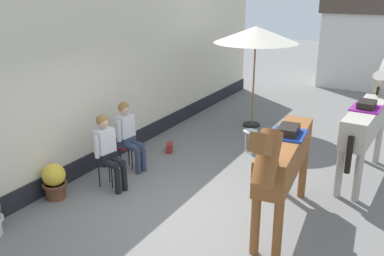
{
  "coord_description": "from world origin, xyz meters",
  "views": [
    {
      "loc": [
        3.16,
        -5.2,
        3.59
      ],
      "look_at": [
        -0.4,
        1.2,
        1.05
      ],
      "focal_mm": 39.31,
      "sensor_mm": 36.0,
      "label": 1
    }
  ],
  "objects_px": {
    "saddled_horse_far": "(367,119)",
    "flower_planter_middle": "(54,181)",
    "cafe_parasol": "(256,35)",
    "seated_visitor_far": "(128,132)",
    "spare_stool_white": "(250,133)",
    "seated_visitor_near": "(107,148)",
    "satchel_bag": "(169,147)",
    "saddled_horse_near": "(283,157)"
  },
  "relations": [
    {
      "from": "saddled_horse_far",
      "to": "satchel_bag",
      "type": "distance_m",
      "value": 4.12
    },
    {
      "from": "cafe_parasol",
      "to": "satchel_bag",
      "type": "bearing_deg",
      "value": -109.94
    },
    {
      "from": "seated_visitor_near",
      "to": "satchel_bag",
      "type": "height_order",
      "value": "seated_visitor_near"
    },
    {
      "from": "seated_visitor_near",
      "to": "saddled_horse_near",
      "type": "bearing_deg",
      "value": 4.74
    },
    {
      "from": "saddled_horse_far",
      "to": "spare_stool_white",
      "type": "height_order",
      "value": "saddled_horse_far"
    },
    {
      "from": "cafe_parasol",
      "to": "flower_planter_middle",
      "type": "bearing_deg",
      "value": -106.13
    },
    {
      "from": "saddled_horse_near",
      "to": "satchel_bag",
      "type": "relative_size",
      "value": 10.7
    },
    {
      "from": "saddled_horse_near",
      "to": "spare_stool_white",
      "type": "xyz_separation_m",
      "value": [
        -1.56,
        2.72,
        -0.76
      ]
    },
    {
      "from": "spare_stool_white",
      "to": "saddled_horse_near",
      "type": "bearing_deg",
      "value": -60.12
    },
    {
      "from": "seated_visitor_near",
      "to": "satchel_bag",
      "type": "xyz_separation_m",
      "value": [
        0.06,
        2.0,
        -0.68
      ]
    },
    {
      "from": "saddled_horse_near",
      "to": "satchel_bag",
      "type": "distance_m",
      "value": 3.7
    },
    {
      "from": "saddled_horse_far",
      "to": "seated_visitor_far",
      "type": "bearing_deg",
      "value": -155.05
    },
    {
      "from": "satchel_bag",
      "to": "seated_visitor_far",
      "type": "bearing_deg",
      "value": 141.7
    },
    {
      "from": "seated_visitor_far",
      "to": "saddled_horse_far",
      "type": "height_order",
      "value": "saddled_horse_far"
    },
    {
      "from": "saddled_horse_far",
      "to": "seated_visitor_near",
      "type": "bearing_deg",
      "value": -145.0
    },
    {
      "from": "seated_visitor_near",
      "to": "seated_visitor_far",
      "type": "relative_size",
      "value": 1.0
    },
    {
      "from": "saddled_horse_far",
      "to": "flower_planter_middle",
      "type": "relative_size",
      "value": 4.69
    },
    {
      "from": "seated_visitor_far",
      "to": "saddled_horse_far",
      "type": "xyz_separation_m",
      "value": [
        4.15,
        1.93,
        0.38
      ]
    },
    {
      "from": "seated_visitor_far",
      "to": "spare_stool_white",
      "type": "relative_size",
      "value": 3.02
    },
    {
      "from": "cafe_parasol",
      "to": "saddled_horse_far",
      "type": "bearing_deg",
      "value": -31.44
    },
    {
      "from": "seated_visitor_far",
      "to": "spare_stool_white",
      "type": "distance_m",
      "value": 2.79
    },
    {
      "from": "seated_visitor_near",
      "to": "flower_planter_middle",
      "type": "xyz_separation_m",
      "value": [
        -0.56,
        -0.79,
        -0.44
      ]
    },
    {
      "from": "saddled_horse_far",
      "to": "flower_planter_middle",
      "type": "bearing_deg",
      "value": -141.77
    },
    {
      "from": "saddled_horse_near",
      "to": "spare_stool_white",
      "type": "bearing_deg",
      "value": 119.88
    },
    {
      "from": "flower_planter_middle",
      "to": "satchel_bag",
      "type": "bearing_deg",
      "value": 77.56
    },
    {
      "from": "saddled_horse_far",
      "to": "cafe_parasol",
      "type": "xyz_separation_m",
      "value": [
        -2.97,
        1.81,
        1.2
      ]
    },
    {
      "from": "saddled_horse_far",
      "to": "cafe_parasol",
      "type": "relative_size",
      "value": 1.16
    },
    {
      "from": "cafe_parasol",
      "to": "satchel_bag",
      "type": "relative_size",
      "value": 9.21
    },
    {
      "from": "seated_visitor_near",
      "to": "saddled_horse_far",
      "type": "bearing_deg",
      "value": 35.0
    },
    {
      "from": "flower_planter_middle",
      "to": "spare_stool_white",
      "type": "distance_m",
      "value": 4.33
    },
    {
      "from": "seated_visitor_near",
      "to": "spare_stool_white",
      "type": "relative_size",
      "value": 3.02
    },
    {
      "from": "spare_stool_white",
      "to": "flower_planter_middle",
      "type": "bearing_deg",
      "value": -119.6
    },
    {
      "from": "saddled_horse_far",
      "to": "cafe_parasol",
      "type": "height_order",
      "value": "cafe_parasol"
    },
    {
      "from": "cafe_parasol",
      "to": "saddled_horse_near",
      "type": "bearing_deg",
      "value": -63.6
    },
    {
      "from": "seated_visitor_near",
      "to": "spare_stool_white",
      "type": "bearing_deg",
      "value": 62.02
    },
    {
      "from": "flower_planter_middle",
      "to": "spare_stool_white",
      "type": "bearing_deg",
      "value": 60.4
    },
    {
      "from": "seated_visitor_near",
      "to": "satchel_bag",
      "type": "bearing_deg",
      "value": 88.35
    },
    {
      "from": "saddled_horse_far",
      "to": "flower_planter_middle",
      "type": "height_order",
      "value": "saddled_horse_far"
    },
    {
      "from": "saddled_horse_far",
      "to": "cafe_parasol",
      "type": "distance_m",
      "value": 3.68
    },
    {
      "from": "satchel_bag",
      "to": "spare_stool_white",
      "type": "bearing_deg",
      "value": -83.79
    },
    {
      "from": "cafe_parasol",
      "to": "satchel_bag",
      "type": "xyz_separation_m",
      "value": [
        -0.94,
        -2.59,
        -2.26
      ]
    },
    {
      "from": "spare_stool_white",
      "to": "seated_visitor_far",
      "type": "bearing_deg",
      "value": -129.59
    }
  ]
}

